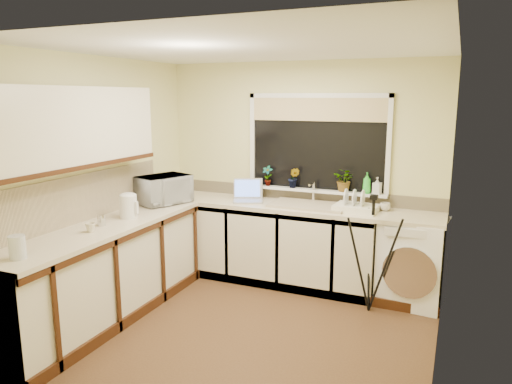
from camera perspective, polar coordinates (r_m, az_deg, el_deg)
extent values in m
plane|color=brown|center=(4.51, -1.15, -15.91)|extent=(3.20, 3.20, 0.00)
plane|color=white|center=(4.03, -1.29, 16.79)|extent=(3.20, 3.20, 0.00)
plane|color=beige|center=(5.48, 5.26, 2.45)|extent=(3.20, 0.00, 3.20)
plane|color=beige|center=(2.85, -13.81, -6.18)|extent=(3.20, 0.00, 3.20)
plane|color=beige|center=(4.97, -18.29, 1.00)|extent=(0.00, 3.00, 3.00)
plane|color=beige|center=(3.75, 21.67, -2.43)|extent=(0.00, 3.00, 3.00)
cube|color=silver|center=(5.49, 0.89, -6.00)|extent=(2.55, 0.60, 0.86)
cube|color=silver|center=(4.76, -17.34, -9.31)|extent=(0.54, 2.40, 0.86)
cube|color=beige|center=(5.27, 4.18, -1.72)|extent=(3.20, 0.60, 0.04)
cube|color=beige|center=(4.63, -17.66, -4.08)|extent=(0.60, 2.40, 0.04)
cube|color=silver|center=(4.47, -21.00, 7.17)|extent=(0.28, 1.90, 0.70)
cube|color=beige|center=(4.76, -20.47, -0.80)|extent=(0.02, 2.40, 0.45)
cube|color=beige|center=(5.52, 5.17, -0.19)|extent=(3.20, 0.02, 0.14)
cube|color=black|center=(5.37, 7.31, 5.71)|extent=(1.50, 0.02, 1.00)
cube|color=tan|center=(5.32, 7.34, 9.71)|extent=(1.50, 0.02, 0.25)
cube|color=white|center=(5.39, 7.01, 0.21)|extent=(1.60, 0.14, 0.03)
cube|color=tan|center=(5.20, 6.27, -1.56)|extent=(0.82, 0.46, 0.03)
cylinder|color=silver|center=(5.35, 6.86, -0.04)|extent=(0.03, 0.03, 0.24)
cube|color=white|center=(5.14, 18.13, -7.77)|extent=(0.67, 0.65, 0.87)
cube|color=#9A99A1|center=(5.39, -0.97, -1.09)|extent=(0.40, 0.35, 0.02)
cube|color=#5579E8|center=(5.51, -0.95, 0.46)|extent=(0.33, 0.19, 0.23)
cylinder|color=white|center=(4.82, -14.95, -1.71)|extent=(0.17, 0.17, 0.22)
cube|color=white|center=(5.06, 11.82, -1.88)|extent=(0.46, 0.35, 0.07)
cylinder|color=silver|center=(3.91, -26.54, -5.90)|extent=(0.12, 0.12, 0.17)
cylinder|color=silver|center=(4.61, -17.92, -3.22)|extent=(0.07, 0.07, 0.10)
imported|color=silver|center=(5.39, -10.98, 0.29)|extent=(0.55, 0.66, 0.31)
imported|color=#999999|center=(5.53, 1.38, 1.94)|extent=(0.13, 0.09, 0.23)
imported|color=#999999|center=(5.41, 4.53, 1.69)|extent=(0.13, 0.10, 0.23)
imported|color=#999999|center=(5.27, 10.52, 1.41)|extent=(0.28, 0.26, 0.25)
imported|color=green|center=(5.22, 13.05, 1.05)|extent=(0.11, 0.11, 0.22)
imported|color=#999999|center=(5.22, 14.22, 0.75)|extent=(0.09, 0.10, 0.18)
imported|color=beige|center=(5.13, 15.11, -1.71)|extent=(0.13, 0.13, 0.09)
imported|color=beige|center=(4.43, -19.10, -4.03)|extent=(0.11, 0.11, 0.08)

